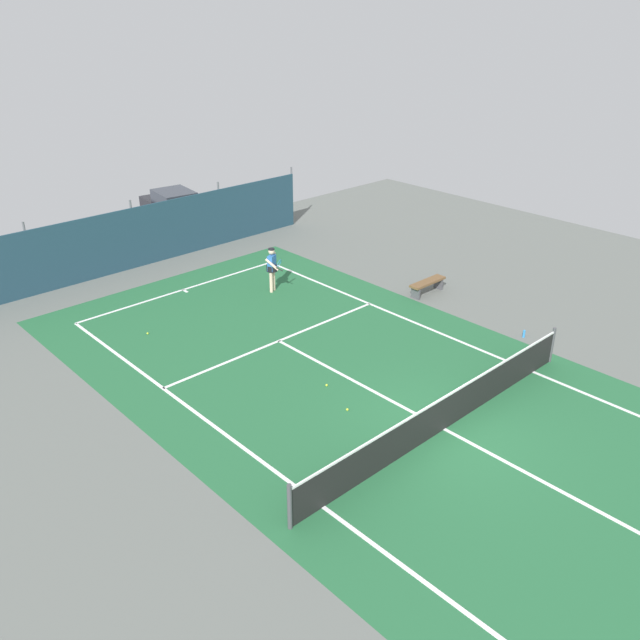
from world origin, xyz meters
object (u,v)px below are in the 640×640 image
Objects in this scene: courtside_bench at (428,284)px; water_bottle at (524,334)px; tennis_ball_near_player at (148,333)px; tennis_ball_midcourt at (327,385)px; tennis_player at (272,266)px; parked_car at (175,209)px; tennis_ball_by_sideline at (347,410)px; tennis_net at (446,412)px.

courtside_bench reaches higher than water_bottle.
tennis_ball_near_player and tennis_ball_midcourt have the same top height.
tennis_player is 24.85× the size of tennis_ball_near_player.
tennis_ball_midcourt is 0.02× the size of parked_car.
parked_car is (1.56, 9.04, -0.12)m from tennis_player.
tennis_ball_by_sideline is (1.59, -7.39, 0.00)m from tennis_ball_near_player.
parked_car is (6.68, 9.01, 0.81)m from tennis_ball_near_player.
parked_car is 17.38m from water_bottle.
courtside_bench is at bearing 83.60° from water_bottle.
parked_car reaches higher than tennis_ball_midcourt.
parked_car is at bearing 72.76° from tennis_ball_by_sideline.
tennis_ball_by_sideline is (-0.43, -1.24, 0.00)m from tennis_ball_midcourt.
tennis_ball_midcourt is at bearing 70.70° from tennis_ball_by_sideline.
tennis_net is 19.03m from parked_car.
tennis_ball_midcourt is at bearing -162.85° from courtside_bench.
water_bottle is (6.57, -2.09, 0.09)m from tennis_ball_midcourt.
water_bottle is at bearing -6.92° from tennis_ball_by_sideline.
water_bottle is at bearing 13.14° from tennis_net.
tennis_ball_by_sideline is at bearing 117.96° from tennis_net.
tennis_ball_near_player is 9.91m from courtside_bench.
parked_car is (4.66, 15.17, 0.81)m from tennis_ball_midcourt.
tennis_player is 24.85× the size of tennis_ball_by_sideline.
courtside_bench is (6.31, 5.62, -0.14)m from tennis_net.
tennis_ball_midcourt is (-0.74, 3.45, -0.48)m from tennis_net.
tennis_net is at bearing -166.86° from water_bottle.
tennis_player is 0.37× the size of parked_car.
tennis_net is at bearing 50.71° from tennis_player.
tennis_net is 153.33× the size of tennis_ball_by_sideline.
tennis_ball_near_player and tennis_ball_by_sideline have the same top height.
courtside_bench is (7.48, 3.41, 0.34)m from tennis_ball_by_sideline.
parked_car is at bearing 53.47° from tennis_ball_near_player.
tennis_player is 8.22m from tennis_ball_by_sideline.
tennis_ball_midcourt is at bearing -71.82° from tennis_ball_near_player.
tennis_player is at bearing 134.98° from courtside_bench.
tennis_ball_midcourt is (2.02, -6.15, 0.00)m from tennis_ball_near_player.
tennis_player reaches higher than tennis_ball_near_player.
tennis_ball_by_sideline is 0.04× the size of courtside_bench.
tennis_ball_near_player is 11.91m from water_bottle.
tennis_ball_midcourt is 7.39m from courtside_bench.
tennis_ball_midcourt is 1.00× the size of tennis_ball_by_sideline.
tennis_net is 153.33× the size of tennis_ball_near_player.
water_bottle is at bearing -43.81° from tennis_ball_near_player.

